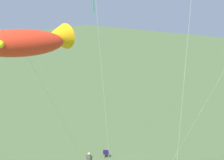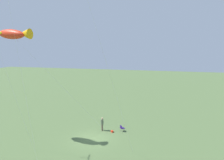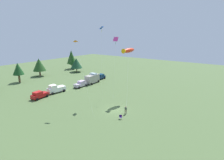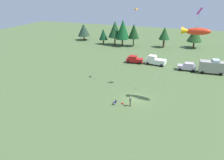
# 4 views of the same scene
# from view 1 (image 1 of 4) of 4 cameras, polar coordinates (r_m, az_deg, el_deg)

# --- Properties ---
(folding_chair) EXTENTS (0.68, 0.68, 0.82)m
(folding_chair) POSITION_cam_1_polar(r_m,az_deg,el_deg) (27.79, -1.13, -13.15)
(folding_chair) COLOR navy
(folding_chair) RESTS_ON ground
(kite_large_fish) EXTENTS (11.10, 6.29, 12.78)m
(kite_large_fish) POSITION_cam_1_polar(r_m,az_deg,el_deg) (12.94, -14.91, 6.79)
(kite_large_fish) COLOR red
(kite_large_fish) RESTS_ON ground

